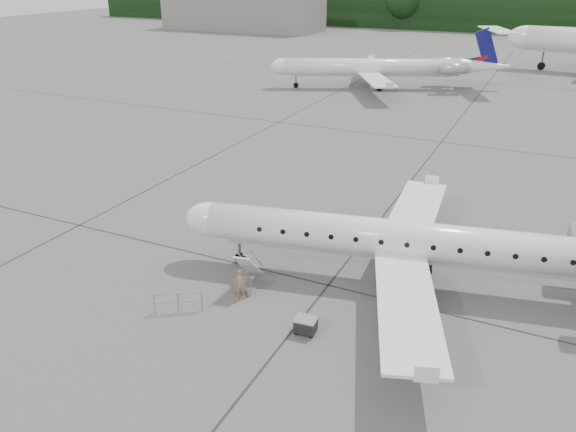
% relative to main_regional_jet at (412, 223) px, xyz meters
% --- Properties ---
extents(ground, '(320.00, 320.00, 0.00)m').
position_rel_main_regional_jet_xyz_m(ground, '(0.19, -4.35, -3.42)').
color(ground, '#5D5D5A').
rests_on(ground, ground).
extents(treeline, '(260.00, 4.00, 8.00)m').
position_rel_main_regional_jet_xyz_m(treeline, '(0.19, 125.65, 0.58)').
color(treeline, black).
rests_on(treeline, ground).
extents(terminal_building, '(40.00, 14.00, 10.00)m').
position_rel_main_regional_jet_xyz_m(terminal_building, '(-69.81, 105.65, 1.58)').
color(terminal_building, slate).
rests_on(terminal_building, ground).
extents(main_regional_jet, '(30.01, 24.22, 6.84)m').
position_rel_main_regional_jet_xyz_m(main_regional_jet, '(0.00, 0.00, 0.00)').
color(main_regional_jet, white).
rests_on(main_regional_jet, ground).
extents(airstair, '(1.28, 2.31, 2.14)m').
position_rel_main_regional_jet_xyz_m(airstair, '(-7.21, -3.64, -2.35)').
color(airstair, white).
rests_on(airstair, ground).
extents(passenger, '(0.68, 0.59, 1.58)m').
position_rel_main_regional_jet_xyz_m(passenger, '(-6.96, -4.85, -2.63)').
color(passenger, '#9B6E54').
rests_on(passenger, ground).
extents(safety_railing, '(1.91, 1.24, 1.00)m').
position_rel_main_regional_jet_xyz_m(safety_railing, '(-9.03, -7.17, -2.92)').
color(safety_railing, gray).
rests_on(safety_railing, ground).
extents(baggage_cart, '(0.98, 0.82, 0.80)m').
position_rel_main_regional_jet_xyz_m(baggage_cart, '(-2.95, -6.13, -3.02)').
color(baggage_cart, black).
rests_on(baggage_cart, ground).
extents(bg_regional_left, '(35.41, 31.10, 7.72)m').
position_rel_main_regional_jet_xyz_m(bg_regional_left, '(-17.26, 47.44, 0.44)').
color(bg_regional_left, white).
rests_on(bg_regional_left, ground).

